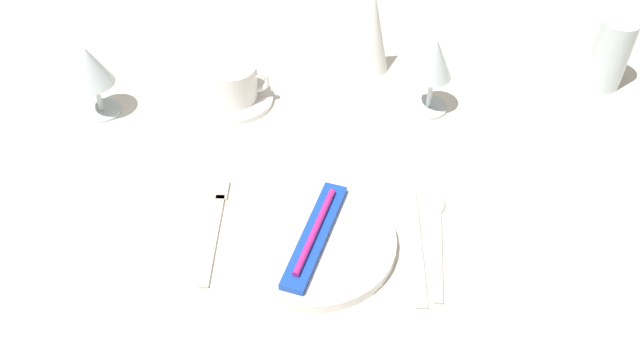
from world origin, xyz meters
The scene contains 13 objects.
ground_plane centered at (0.00, 0.00, 0.00)m, with size 6.00×6.00×0.00m, color slate.
dining_table centered at (0.00, 0.00, 0.66)m, with size 1.80×1.11×0.74m.
dinner_plate centered at (0.03, -0.25, 0.75)m, with size 0.24×0.24×0.02m, color white.
toothbrush_package centered at (0.03, -0.25, 0.77)m, with size 0.09×0.21×0.02m.
fork_outer centered at (-0.13, -0.22, 0.74)m, with size 0.02×0.21×0.00m.
dinner_knife centered at (0.18, -0.24, 0.74)m, with size 0.03×0.23×0.00m.
spoon_soup centered at (0.21, -0.21, 0.74)m, with size 0.03×0.21×0.01m.
saucer_left centered at (-0.15, 0.09, 0.74)m, with size 0.14×0.14×0.01m, color white.
coffee_cup_left centered at (-0.14, 0.09, 0.78)m, with size 0.11×0.09×0.07m.
wine_glass_centre centered at (0.21, 0.09, 0.84)m, with size 0.07×0.07×0.15m.
wine_glass_left centered at (-0.38, 0.04, 0.84)m, with size 0.07×0.07×0.14m.
drink_tumbler centered at (0.54, 0.19, 0.80)m, with size 0.07×0.07×0.14m.
napkin_folded centered at (0.10, 0.21, 0.83)m, with size 0.07×0.07×0.17m, color white.
Camera 1 is at (0.08, -0.91, 1.55)m, focal length 38.91 mm.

